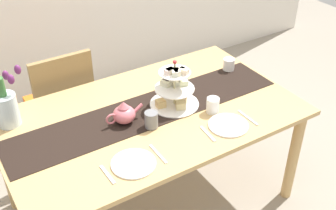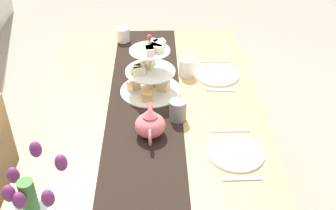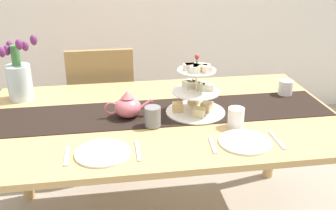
# 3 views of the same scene
# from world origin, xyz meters

# --- Properties ---
(ground_plane) EXTENTS (8.00, 8.00, 0.00)m
(ground_plane) POSITION_xyz_m (0.00, 0.00, 0.00)
(ground_plane) COLOR gray
(dining_table) EXTENTS (1.76, 1.04, 0.73)m
(dining_table) POSITION_xyz_m (0.00, 0.00, 0.64)
(dining_table) COLOR tan
(dining_table) RESTS_ON ground_plane
(chair_left) EXTENTS (0.42, 0.42, 0.91)m
(chair_left) POSITION_xyz_m (-0.31, 0.75, 0.50)
(chair_left) COLOR olive
(chair_left) RESTS_ON ground_plane
(table_runner) EXTENTS (1.72, 0.34, 0.00)m
(table_runner) POSITION_xyz_m (0.00, 0.03, 0.73)
(table_runner) COLOR black
(table_runner) RESTS_ON dining_table
(tiered_cake_stand) EXTENTS (0.30, 0.30, 0.30)m
(tiered_cake_stand) POSITION_xyz_m (0.17, 0.00, 0.84)
(tiered_cake_stand) COLOR beige
(tiered_cake_stand) RESTS_ON table_runner
(teapot) EXTENTS (0.24, 0.13, 0.14)m
(teapot) POSITION_xyz_m (-0.17, 0.00, 0.79)
(teapot) COLOR #D66B75
(teapot) RESTS_ON table_runner
(tulip_vase) EXTENTS (0.19, 0.18, 0.36)m
(tulip_vase) POSITION_xyz_m (-0.73, 0.33, 0.86)
(tulip_vase) COLOR silver
(tulip_vase) RESTS_ON dining_table
(cream_jug) EXTENTS (0.08, 0.08, 0.08)m
(cream_jug) POSITION_xyz_m (0.72, 0.17, 0.77)
(cream_jug) COLOR white
(cream_jug) RESTS_ON dining_table
(dinner_plate_left) EXTENTS (0.23, 0.23, 0.01)m
(dinner_plate_left) POSITION_xyz_m (-0.30, -0.34, 0.74)
(dinner_plate_left) COLOR white
(dinner_plate_left) RESTS_ON dining_table
(fork_left) EXTENTS (0.02, 0.15, 0.01)m
(fork_left) POSITION_xyz_m (-0.44, -0.34, 0.73)
(fork_left) COLOR silver
(fork_left) RESTS_ON dining_table
(knife_left) EXTENTS (0.02, 0.17, 0.01)m
(knife_left) POSITION_xyz_m (-0.15, -0.34, 0.73)
(knife_left) COLOR silver
(knife_left) RESTS_ON dining_table
(dinner_plate_right) EXTENTS (0.23, 0.23, 0.01)m
(dinner_plate_right) POSITION_xyz_m (0.31, -0.34, 0.74)
(dinner_plate_right) COLOR white
(dinner_plate_right) RESTS_ON dining_table
(fork_right) EXTENTS (0.03, 0.15, 0.01)m
(fork_right) POSITION_xyz_m (0.17, -0.34, 0.73)
(fork_right) COLOR silver
(fork_right) RESTS_ON dining_table
(knife_right) EXTENTS (0.02, 0.17, 0.01)m
(knife_right) POSITION_xyz_m (0.46, -0.34, 0.73)
(knife_right) COLOR silver
(knife_right) RESTS_ON dining_table
(mug_grey) EXTENTS (0.08, 0.08, 0.09)m
(mug_grey) POSITION_xyz_m (-0.06, -0.12, 0.78)
(mug_grey) COLOR slate
(mug_grey) RESTS_ON table_runner
(mug_white_text) EXTENTS (0.08, 0.08, 0.09)m
(mug_white_text) POSITION_xyz_m (0.32, -0.18, 0.78)
(mug_white_text) COLOR white
(mug_white_text) RESTS_ON dining_table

